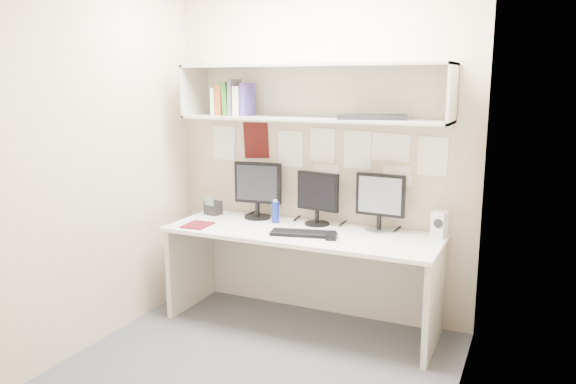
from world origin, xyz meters
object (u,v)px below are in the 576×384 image
at_px(keyboard, 303,233).
at_px(speaker, 439,224).
at_px(desk, 302,278).
at_px(monitor_left, 258,188).
at_px(monitor_center, 318,196).
at_px(desk_phone, 213,208).
at_px(maroon_notebook, 198,225).
at_px(monitor_right, 380,200).

relative_size(keyboard, speaker, 2.44).
height_order(desk, keyboard, keyboard).
relative_size(monitor_left, monitor_center, 1.11).
bearing_deg(monitor_center, desk_phone, -167.60).
distance_m(desk, speaker, 1.07).
relative_size(desk, desk_phone, 13.71).
bearing_deg(monitor_center, speaker, 9.27).
bearing_deg(desk, speaker, 13.26).
relative_size(desk, monitor_left, 4.48).
bearing_deg(maroon_notebook, monitor_center, 24.78).
distance_m(monitor_center, monitor_right, 0.48).
relative_size(monitor_center, desk_phone, 2.74).
distance_m(monitor_left, monitor_center, 0.51).
height_order(speaker, maroon_notebook, speaker).
bearing_deg(speaker, monitor_left, -167.39).
bearing_deg(monitor_right, maroon_notebook, -158.72).
bearing_deg(monitor_left, maroon_notebook, -132.25).
height_order(desk, desk_phone, desk_phone).
height_order(monitor_left, desk_phone, monitor_left).
relative_size(monitor_center, maroon_notebook, 1.81).
height_order(desk, maroon_notebook, maroon_notebook).
distance_m(monitor_center, speaker, 0.91).
xyz_separation_m(desk, keyboard, (0.05, -0.10, 0.37)).
bearing_deg(desk, desk_phone, 168.92).
distance_m(speaker, desk_phone, 1.80).
bearing_deg(desk, maroon_notebook, -165.71).
bearing_deg(desk_phone, speaker, 14.16).
bearing_deg(monitor_right, speaker, 3.67).
distance_m(monitor_left, keyboard, 0.66).
xyz_separation_m(desk, maroon_notebook, (-0.77, -0.20, 0.37)).
bearing_deg(keyboard, monitor_right, 21.85).
bearing_deg(monitor_center, monitor_left, -170.85).
xyz_separation_m(monitor_right, keyboard, (-0.46, -0.32, -0.22)).
bearing_deg(keyboard, speaker, 7.10).
distance_m(monitor_right, desk_phone, 1.39).
bearing_deg(desk_phone, desk, 1.39).
xyz_separation_m(monitor_center, keyboard, (0.02, -0.32, -0.21)).
bearing_deg(monitor_right, desk, -153.58).
xyz_separation_m(monitor_center, maroon_notebook, (-0.81, -0.42, -0.22)).
xyz_separation_m(desk, desk_phone, (-0.86, 0.17, 0.42)).
relative_size(monitor_center, speaker, 2.14).
bearing_deg(monitor_left, keyboard, -38.21).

